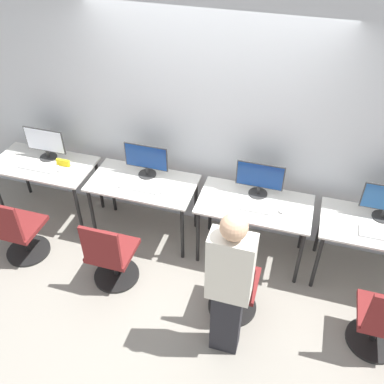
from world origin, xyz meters
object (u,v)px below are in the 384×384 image
Objects in this scene: mouse_far_left at (60,169)px; mouse_left at (163,191)px; keyboard_right at (254,207)px; keyboard_far_right at (384,235)px; office_chair_right at (233,289)px; office_chair_far_right at (382,324)px; office_chair_far_left at (19,233)px; monitor_left at (146,160)px; keyboard_far_left at (38,167)px; office_chair_left at (111,258)px; mouse_right at (282,210)px; monitor_far_left at (45,143)px; person_right at (229,284)px; keyboard_left at (139,186)px; monitor_right at (260,178)px.

mouse_left is (1.24, -0.03, 0.00)m from mouse_far_left.
keyboard_far_right is at bearing -2.18° from keyboard_right.
office_chair_right is at bearing -150.84° from keyboard_far_right.
mouse_far_left is at bearing 167.93° from office_chair_far_right.
office_chair_far_right is at bearing -1.08° from office_chair_far_left.
office_chair_far_right is at bearing -20.76° from monitor_left.
keyboard_far_left is 4.86× the size of mouse_left.
keyboard_far_right is (2.48, -0.26, -0.19)m from monitor_left.
office_chair_left is 9.60× the size of mouse_right.
person_right is at bearing -28.04° from monitor_far_left.
mouse_left is at bearing 179.62° from keyboard_far_right.
mouse_right is at bearing 0.72° from keyboard_far_left.
monitor_far_left is at bearing 151.96° from person_right.
keyboard_left is at bearing 29.30° from office_chair_far_left.
person_right reaches higher than office_chair_left.
office_chair_right is 1.00× the size of office_chair_far_right.
mouse_left is at bearing -42.26° from monitor_left.
mouse_left is at bearing 64.18° from office_chair_left.
keyboard_far_left is 3.87m from office_chair_far_right.
monitor_far_left is at bearing -179.16° from monitor_left.
mouse_far_left is 0.21× the size of keyboard_left.
person_right is at bearing -90.36° from monitor_right.
mouse_far_left is 2.49m from mouse_right.
monitor_right is (2.21, 0.23, 0.19)m from mouse_far_left.
keyboard_far_right is at bearing -3.74° from monitor_far_left.
office_chair_far_left and office_chair_far_right have the same top height.
keyboard_left is (0.97, -0.02, -0.01)m from mouse_far_left.
office_chair_right is at bearing -179.86° from office_chair_far_right.
monitor_right is 1.74m from office_chair_far_right.
monitor_far_left reaches higher than mouse_far_left.
office_chair_far_right reaches higher than keyboard_left.
office_chair_far_right is at bearing -12.07° from mouse_far_left.
monitor_right reaches higher than office_chair_far_left.
office_chair_right reaches higher than keyboard_right.
monitor_left reaches higher than office_chair_left.
office_chair_left is 1.00× the size of office_chair_far_right.
mouse_far_left and mouse_right have the same top height.
office_chair_far_left is at bearing 178.02° from office_chair_left.
person_right is (-0.01, -1.35, -0.08)m from monitor_right.
person_right is at bearing -48.57° from mouse_left.
office_chair_far_left is 1.76× the size of monitor_right.
mouse_far_left is 0.21× the size of keyboard_far_right.
monitor_right is 0.30m from keyboard_right.
office_chair_right reaches higher than keyboard_far_right.
office_chair_far_right is (3.71, -0.07, 0.00)m from office_chair_far_left.
monitor_right is at bearing 15.23° from mouse_left.
office_chair_far_left and office_chair_left have the same top height.
mouse_left reaches higher than keyboard_right.
keyboard_right is at bearing -0.03° from mouse_far_left.
office_chair_right is (-0.03, -0.98, -0.60)m from monitor_right.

